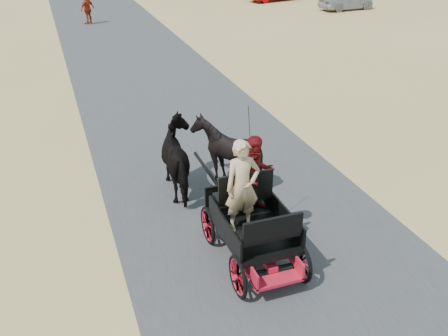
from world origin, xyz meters
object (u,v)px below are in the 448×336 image
object	(u,v)px
carriage	(252,243)
pedestrian	(87,9)
horse_left	(182,159)
car_a	(346,0)
horse_right	(226,152)

from	to	relation	value
carriage	pedestrian	xyz separation A→B (m)	(-0.54, 23.74, 0.50)
carriage	horse_left	bearing A→B (deg)	100.39
pedestrian	car_a	size ratio (longest dim) A/B	0.46
car_a	horse_left	bearing A→B (deg)	134.49
pedestrian	horse_left	bearing A→B (deg)	50.59
carriage	horse_left	xyz separation A→B (m)	(-0.55, 3.00, 0.49)
horse_right	car_a	world-z (taller)	horse_right
carriage	car_a	xyz separation A→B (m)	(16.23, 22.69, 0.28)
carriage	horse_left	world-z (taller)	horse_left
horse_left	pedestrian	world-z (taller)	pedestrian
carriage	horse_left	distance (m)	3.09
horse_left	car_a	size ratio (longest dim) A/B	0.53
pedestrian	car_a	world-z (taller)	pedestrian
horse_left	car_a	world-z (taller)	horse_left
horse_left	car_a	distance (m)	25.87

